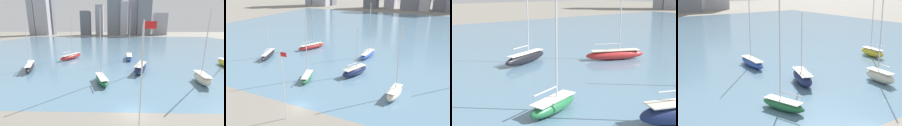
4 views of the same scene
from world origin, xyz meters
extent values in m
cube|color=slate|center=(0.00, 70.00, 0.00)|extent=(180.00, 140.00, 0.00)
ellipsoid|color=yellow|center=(30.04, 25.24, 0.96)|extent=(3.10, 7.52, 1.91)
cube|color=#BCB7AD|center=(30.04, 25.24, 1.87)|extent=(2.54, 6.16, 0.10)
cube|color=#2D2D33|center=(30.04, 25.24, 0.43)|extent=(0.35, 1.32, 0.86)
cylinder|color=silver|center=(30.12, 25.78, 8.22)|extent=(0.18, 0.18, 12.61)
cylinder|color=silver|center=(29.84, 23.81, 3.02)|extent=(0.71, 3.95, 0.14)
ellipsoid|color=#236B3D|center=(-5.30, 10.92, 0.75)|extent=(4.06, 7.27, 1.49)
cube|color=silver|center=(-5.30, 10.92, 1.44)|extent=(3.33, 5.96, 0.10)
cube|color=#2D2D33|center=(-5.30, 10.92, 0.34)|extent=(0.55, 1.25, 0.67)
cylinder|color=silver|center=(-5.46, 11.42, 8.24)|extent=(0.18, 0.18, 13.50)
cylinder|color=silver|center=(-4.90, 9.71, 2.59)|extent=(1.27, 3.47, 0.14)
ellipsoid|color=#19234C|center=(3.99, 18.64, 1.08)|extent=(5.30, 8.71, 2.14)
cube|color=#BCB7AD|center=(3.99, 18.64, 2.10)|extent=(4.34, 7.14, 0.10)
cube|color=#2D2D33|center=(3.99, 18.64, 0.49)|extent=(0.70, 1.47, 0.96)
cylinder|color=silver|center=(4.22, 19.23, 7.17)|extent=(0.18, 0.18, 10.05)
cylinder|color=silver|center=(3.63, 17.75, 3.25)|extent=(1.30, 3.02, 0.14)
ellipsoid|color=#284CA8|center=(2.39, 33.72, 0.84)|extent=(3.01, 9.66, 1.67)
cube|color=beige|center=(2.39, 33.72, 1.62)|extent=(2.47, 7.92, 0.10)
cube|color=#2D2D33|center=(2.39, 33.72, 0.38)|extent=(0.30, 1.72, 0.75)
cylinder|color=silver|center=(2.45, 34.43, 9.15)|extent=(0.18, 0.18, 14.97)
cylinder|color=silver|center=(2.29, 32.42, 2.77)|extent=(0.47, 4.03, 0.14)
ellipsoid|color=beige|center=(15.58, 11.33, 1.04)|extent=(2.94, 6.87, 2.07)
cube|color=beige|center=(15.58, 11.33, 2.02)|extent=(2.41, 5.64, 0.10)
cube|color=#2D2D33|center=(15.58, 11.33, 0.47)|extent=(0.31, 1.21, 0.93)
cylinder|color=silver|center=(15.64, 11.83, 8.44)|extent=(0.18, 0.18, 12.74)
cylinder|color=silver|center=(15.49, 10.58, 3.17)|extent=(0.45, 2.51, 0.14)
camera|label=1|loc=(-2.42, -18.53, 11.86)|focal=24.00mm
camera|label=2|loc=(22.32, -29.33, 22.44)|focal=35.00mm
camera|label=3|loc=(18.60, -6.18, 12.10)|focal=50.00mm
camera|label=4|loc=(-27.79, -22.22, 17.13)|focal=50.00mm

